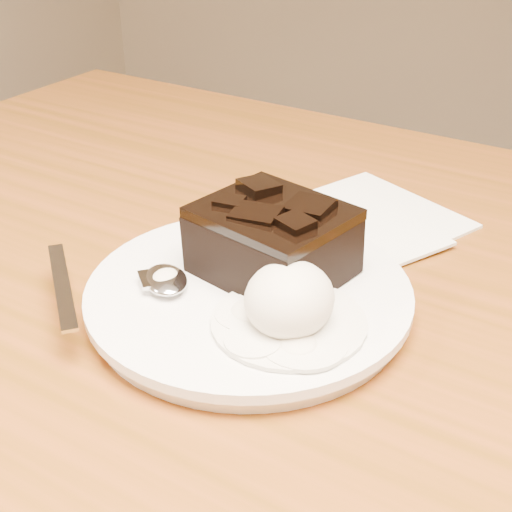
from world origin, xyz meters
The scene contains 8 objects.
plate centered at (-0.06, -0.02, 0.76)m, with size 0.24×0.24×0.02m, color white.
brownie centered at (-0.06, 0.01, 0.79)m, with size 0.10×0.09×0.05m, color black.
ice_cream_scoop centered at (-0.01, -0.05, 0.79)m, with size 0.06×0.06×0.05m, color white.
melt_puddle centered at (-0.01, -0.05, 0.77)m, with size 0.10×0.10×0.00m, color silver.
spoon centered at (-0.11, -0.05, 0.77)m, with size 0.03×0.17×0.01m, color silver, non-canonical shape.
napkin centered at (-0.05, 0.16, 0.75)m, with size 0.15×0.15×0.01m, color white.
crumb_a centered at (-0.05, -0.05, 0.77)m, with size 0.01×0.01×0.00m, color black.
crumb_b centered at (-0.01, -0.02, 0.77)m, with size 0.01×0.01×0.00m, color black.
Camera 1 is at (0.17, -0.39, 1.05)m, focal length 50.06 mm.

